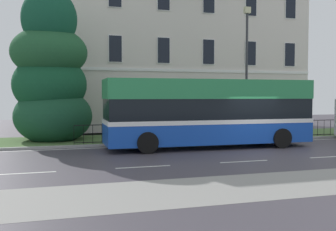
{
  "coord_description": "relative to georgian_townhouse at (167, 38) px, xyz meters",
  "views": [
    {
      "loc": [
        -9.03,
        -15.16,
        2.56
      ],
      "look_at": [
        -3.0,
        5.2,
        1.45
      ],
      "focal_mm": 41.26,
      "sensor_mm": 36.0,
      "label": 1
    }
  ],
  "objects": [
    {
      "name": "litter_bin",
      "position": [
        -4.43,
        -9.72,
        -6.39
      ],
      "size": [
        0.49,
        0.49,
        1.2
      ],
      "color": "#23472D",
      "rests_on": "ground_plane"
    },
    {
      "name": "ground_plane",
      "position": [
        0.3,
        -13.76,
        -7.13
      ],
      "size": [
        60.0,
        56.0,
        0.18
      ],
      "color": "#423D45"
    },
    {
      "name": "iron_verge_railing",
      "position": [
        0.0,
        -10.2,
        -6.49
      ],
      "size": [
        15.64,
        0.04,
        0.97
      ],
      "color": "black",
      "rests_on": "ground_plane"
    },
    {
      "name": "evergreen_tree",
      "position": [
        -8.88,
        -7.79,
        -3.53
      ],
      "size": [
        4.29,
        4.23,
        8.38
      ],
      "color": "#423328",
      "rests_on": "ground_plane"
    },
    {
      "name": "single_decker_bus",
      "position": [
        -1.46,
        -12.21,
        -5.37
      ],
      "size": [
        10.19,
        2.87,
        3.31
      ],
      "rotation": [
        0.0,
        0.0,
        -0.02
      ],
      "color": "#1747B5",
      "rests_on": "ground_plane"
    },
    {
      "name": "georgian_townhouse",
      "position": [
        0.0,
        0.0,
        0.0
      ],
      "size": [
        19.87,
        9.52,
        13.9
      ],
      "color": "silver",
      "rests_on": "ground_plane"
    },
    {
      "name": "street_lamp_post",
      "position": [
        2.09,
        -9.39,
        -2.71
      ],
      "size": [
        0.36,
        0.24,
        7.55
      ],
      "color": "#333338",
      "rests_on": "ground_plane"
    }
  ]
}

